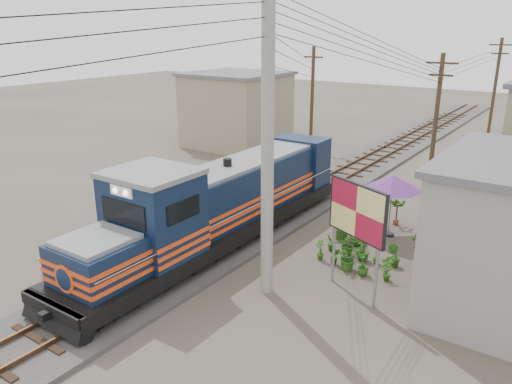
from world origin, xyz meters
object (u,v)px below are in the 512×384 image
Objects in this scene: locomotive at (219,206)px; billboard at (357,214)px; market_umbrella at (393,183)px; vendor at (422,243)px.

locomotive is 6.02m from billboard.
vendor is (1.84, -1.66, -1.55)m from market_umbrella.
locomotive reaches higher than vendor.
locomotive is 5.19× the size of market_umbrella.
market_umbrella is (5.15, 4.72, 0.64)m from locomotive.
market_umbrella is at bearing 42.52° from locomotive.
locomotive is 7.01m from market_umbrella.
vendor is (1.10, 3.61, -2.02)m from billboard.
locomotive is 10.11× the size of vendor.
billboard is at bearing 60.36° from vendor.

